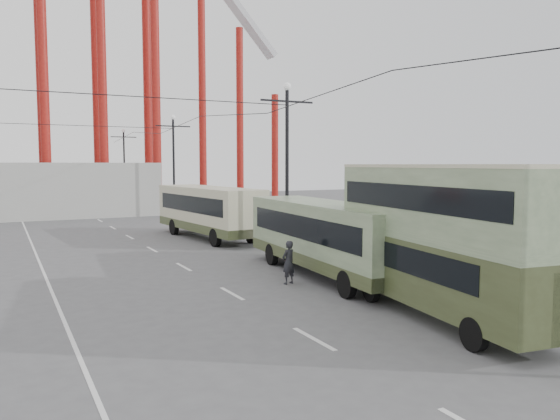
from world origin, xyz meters
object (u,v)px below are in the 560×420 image
double_decker_bus (441,233)px  pedestrian (288,262)px  single_decker_cream (209,210)px  single_decker_green (326,235)px

double_decker_bus → pedestrian: 7.06m
pedestrian → single_decker_cream: bearing=-116.5°
pedestrian → single_decker_green: bearing=176.6°
single_decker_cream → pedestrian: single_decker_cream is taller
single_decker_cream → double_decker_bus: bearing=-95.1°
single_decker_green → pedestrian: size_ratio=6.48×
single_decker_cream → pedestrian: (-1.82, -14.43, -1.01)m
double_decker_bus → single_decker_cream: bearing=98.0°
double_decker_bus → single_decker_green: bearing=95.4°
double_decker_bus → single_decker_green: 7.24m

